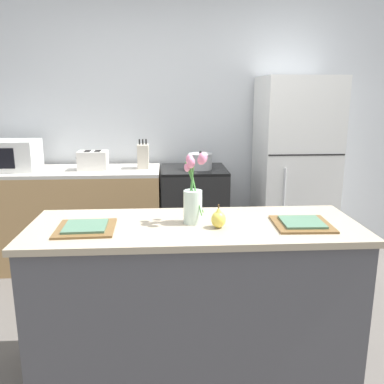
{
  "coord_description": "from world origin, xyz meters",
  "views": [
    {
      "loc": [
        -0.15,
        -2.1,
        1.58
      ],
      "look_at": [
        0.0,
        0.25,
        1.02
      ],
      "focal_mm": 38.0,
      "sensor_mm": 36.0,
      "label": 1
    }
  ],
  "objects_px": {
    "flower_vase": "(193,197)",
    "pear_figurine": "(218,219)",
    "stove_range": "(194,216)",
    "toaster": "(93,160)",
    "knife_block": "(143,156)",
    "plate_setting_right": "(302,223)",
    "plate_setting_left": "(86,228)",
    "cooking_pot": "(200,161)",
    "microwave": "(10,155)",
    "refrigerator": "(294,172)"
  },
  "relations": [
    {
      "from": "plate_setting_right",
      "to": "pear_figurine",
      "type": "bearing_deg",
      "value": -178.44
    },
    {
      "from": "stove_range",
      "to": "cooking_pot",
      "type": "height_order",
      "value": "cooking_pot"
    },
    {
      "from": "plate_setting_right",
      "to": "flower_vase",
      "type": "bearing_deg",
      "value": 172.27
    },
    {
      "from": "plate_setting_left",
      "to": "cooking_pot",
      "type": "relative_size",
      "value": 1.43
    },
    {
      "from": "plate_setting_right",
      "to": "plate_setting_left",
      "type": "bearing_deg",
      "value": 180.0
    },
    {
      "from": "stove_range",
      "to": "plate_setting_left",
      "type": "relative_size",
      "value": 2.96
    },
    {
      "from": "flower_vase",
      "to": "pear_figurine",
      "type": "bearing_deg",
      "value": -35.9
    },
    {
      "from": "refrigerator",
      "to": "plate_setting_right",
      "type": "xyz_separation_m",
      "value": [
        -0.47,
        -1.66,
        0.03
      ]
    },
    {
      "from": "plate_setting_left",
      "to": "toaster",
      "type": "height_order",
      "value": "toaster"
    },
    {
      "from": "plate_setting_left",
      "to": "microwave",
      "type": "relative_size",
      "value": 0.65
    },
    {
      "from": "plate_setting_right",
      "to": "microwave",
      "type": "height_order",
      "value": "microwave"
    },
    {
      "from": "stove_range",
      "to": "plate_setting_right",
      "type": "height_order",
      "value": "plate_setting_right"
    },
    {
      "from": "plate_setting_left",
      "to": "plate_setting_right",
      "type": "distance_m",
      "value": 1.15
    },
    {
      "from": "pear_figurine",
      "to": "flower_vase",
      "type": "bearing_deg",
      "value": 144.1
    },
    {
      "from": "stove_range",
      "to": "knife_block",
      "type": "distance_m",
      "value": 0.74
    },
    {
      "from": "pear_figurine",
      "to": "cooking_pot",
      "type": "height_order",
      "value": "cooking_pot"
    },
    {
      "from": "plate_setting_right",
      "to": "knife_block",
      "type": "distance_m",
      "value": 1.93
    },
    {
      "from": "refrigerator",
      "to": "microwave",
      "type": "height_order",
      "value": "refrigerator"
    },
    {
      "from": "toaster",
      "to": "knife_block",
      "type": "height_order",
      "value": "knife_block"
    },
    {
      "from": "pear_figurine",
      "to": "toaster",
      "type": "xyz_separation_m",
      "value": [
        -0.94,
        1.65,
        0.06
      ]
    },
    {
      "from": "pear_figurine",
      "to": "knife_block",
      "type": "distance_m",
      "value": 1.77
    },
    {
      "from": "stove_range",
      "to": "flower_vase",
      "type": "bearing_deg",
      "value": -93.85
    },
    {
      "from": "flower_vase",
      "to": "plate_setting_left",
      "type": "relative_size",
      "value": 1.28
    },
    {
      "from": "refrigerator",
      "to": "plate_setting_left",
      "type": "distance_m",
      "value": 2.32
    },
    {
      "from": "flower_vase",
      "to": "toaster",
      "type": "relative_size",
      "value": 1.41
    },
    {
      "from": "flower_vase",
      "to": "microwave",
      "type": "xyz_separation_m",
      "value": [
        -1.55,
        1.57,
        0.01
      ]
    },
    {
      "from": "stove_range",
      "to": "plate_setting_left",
      "type": "xyz_separation_m",
      "value": [
        -0.68,
        -1.65,
        0.45
      ]
    },
    {
      "from": "toaster",
      "to": "stove_range",
      "type": "bearing_deg",
      "value": 1.22
    },
    {
      "from": "flower_vase",
      "to": "toaster",
      "type": "distance_m",
      "value": 1.75
    },
    {
      "from": "pear_figurine",
      "to": "microwave",
      "type": "height_order",
      "value": "microwave"
    },
    {
      "from": "knife_block",
      "to": "refrigerator",
      "type": "bearing_deg",
      "value": -1.12
    },
    {
      "from": "flower_vase",
      "to": "microwave",
      "type": "bearing_deg",
      "value": 134.47
    },
    {
      "from": "knife_block",
      "to": "plate_setting_left",
      "type": "bearing_deg",
      "value": -97.14
    },
    {
      "from": "refrigerator",
      "to": "pear_figurine",
      "type": "height_order",
      "value": "refrigerator"
    },
    {
      "from": "knife_block",
      "to": "flower_vase",
      "type": "bearing_deg",
      "value": -77.36
    },
    {
      "from": "toaster",
      "to": "plate_setting_left",
      "type": "bearing_deg",
      "value": -81.69
    },
    {
      "from": "cooking_pot",
      "to": "knife_block",
      "type": "height_order",
      "value": "knife_block"
    },
    {
      "from": "plate_setting_right",
      "to": "refrigerator",
      "type": "bearing_deg",
      "value": 74.04
    },
    {
      "from": "stove_range",
      "to": "refrigerator",
      "type": "relative_size",
      "value": 0.53
    },
    {
      "from": "cooking_pot",
      "to": "microwave",
      "type": "relative_size",
      "value": 0.45
    },
    {
      "from": "stove_range",
      "to": "flower_vase",
      "type": "xyz_separation_m",
      "value": [
        -0.11,
        -1.58,
        0.58
      ]
    },
    {
      "from": "refrigerator",
      "to": "flower_vase",
      "type": "bearing_deg",
      "value": -123.82
    },
    {
      "from": "plate_setting_right",
      "to": "microwave",
      "type": "bearing_deg",
      "value": 142.15
    },
    {
      "from": "pear_figurine",
      "to": "toaster",
      "type": "height_order",
      "value": "toaster"
    },
    {
      "from": "pear_figurine",
      "to": "cooking_pot",
      "type": "xyz_separation_m",
      "value": [
        0.04,
        1.61,
        0.05
      ]
    },
    {
      "from": "stove_range",
      "to": "pear_figurine",
      "type": "xyz_separation_m",
      "value": [
        0.02,
        -1.67,
        0.49
      ]
    },
    {
      "from": "plate_setting_right",
      "to": "toaster",
      "type": "bearing_deg",
      "value": 130.42
    },
    {
      "from": "stove_range",
      "to": "toaster",
      "type": "distance_m",
      "value": 1.07
    },
    {
      "from": "refrigerator",
      "to": "plate_setting_left",
      "type": "xyz_separation_m",
      "value": [
        -1.63,
        -1.66,
        0.03
      ]
    },
    {
      "from": "stove_range",
      "to": "flower_vase",
      "type": "relative_size",
      "value": 2.32
    }
  ]
}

